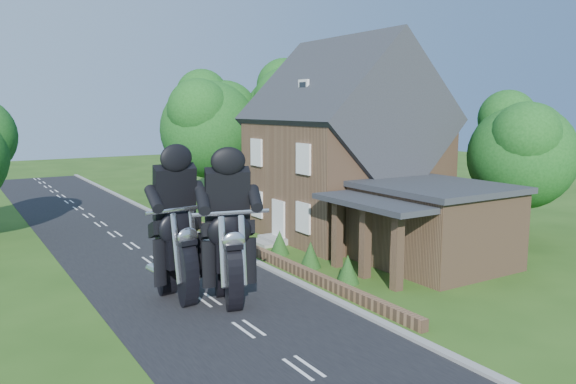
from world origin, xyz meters
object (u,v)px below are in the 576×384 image
garden_wall (250,248)px  motorcycle_lead (229,282)px  motorcycle_follow (177,278)px  house (345,151)px  annex (431,223)px

garden_wall → motorcycle_lead: size_ratio=12.83×
garden_wall → motorcycle_follow: (-5.19, -4.49, 0.61)m
garden_wall → house: house is taller
house → annex: size_ratio=1.45×
annex → motorcycle_lead: bearing=179.6°
garden_wall → motorcycle_lead: bearing=-123.8°
annex → motorcycle_follow: annex is taller
motorcycle_lead → annex: bearing=-167.6°
garden_wall → annex: annex is taller
house → motorcycle_lead: house is taller
garden_wall → annex: 8.19m
annex → motorcycle_lead: annex is taller
motorcycle_follow → garden_wall: bearing=-146.3°
motorcycle_lead → garden_wall: bearing=-111.0°
house → annex: 7.30m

